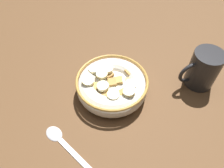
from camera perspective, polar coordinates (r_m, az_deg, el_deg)
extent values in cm
cube|color=brown|center=(51.05, 0.00, -2.80)|extent=(137.63, 137.63, 2.00)
cylinder|color=silver|center=(50.00, 0.00, -1.93)|extent=(8.81, 8.81, 0.60)
torus|color=silver|center=(48.42, 0.00, -0.52)|extent=(16.01, 16.01, 4.58)
torus|color=#B28438|center=(46.87, 0.00, 0.98)|extent=(16.13, 16.13, 0.60)
cylinder|color=white|center=(47.80, 0.00, 0.07)|extent=(13.26, 13.26, 0.40)
cube|color=tan|center=(47.60, 1.78, 0.84)|extent=(2.32, 2.26, 1.06)
cube|color=#B78947|center=(45.27, -1.30, -2.65)|extent=(2.61, 2.63, 1.05)
cube|color=tan|center=(48.21, -6.32, 1.54)|extent=(2.06, 2.06, 0.83)
cube|color=tan|center=(46.65, -4.59, -0.61)|extent=(2.43, 2.45, 0.91)
cube|color=#B78947|center=(51.09, -0.62, 5.39)|extent=(2.60, 2.59, 0.90)
cube|color=#AD7F42|center=(49.10, -2.52, 2.78)|extent=(1.98, 1.98, 0.84)
cube|color=#B78947|center=(49.27, 4.69, 3.18)|extent=(2.34, 2.28, 1.07)
cube|color=#B78947|center=(47.45, -0.20, 0.58)|extent=(2.13, 2.20, 1.02)
cube|color=tan|center=(47.52, 4.83, 0.67)|extent=(2.20, 2.25, 0.98)
cube|color=tan|center=(50.13, -3.64, 4.25)|extent=(2.34, 2.28, 1.03)
cube|color=tan|center=(44.24, 0.41, -4.49)|extent=(2.49, 2.49, 0.83)
cube|color=#AD7F42|center=(49.86, -1.69, 4.30)|extent=(2.46, 2.44, 0.92)
cube|color=#AD7F42|center=(48.80, -0.60, 2.75)|extent=(2.37, 2.43, 1.06)
cube|color=#B78947|center=(45.42, -5.22, -2.82)|extent=(1.96, 1.95, 0.84)
cube|color=#AD7F42|center=(45.55, 2.91, -2.44)|extent=(2.28, 2.33, 1.03)
cube|color=tan|center=(45.93, 5.72, -2.03)|extent=(2.01, 1.92, 1.06)
cylinder|color=beige|center=(44.10, 0.33, -2.91)|extent=(3.49, 3.52, 0.84)
cylinder|color=beige|center=(48.85, -4.85, 4.06)|extent=(3.70, 3.70, 0.83)
cylinder|color=beige|center=(45.37, -2.43, -0.54)|extent=(3.67, 3.65, 0.84)
cylinder|color=beige|center=(44.17, 4.59, -2.02)|extent=(2.96, 2.94, 0.99)
cylinder|color=#F4EABC|center=(48.66, -1.07, 4.12)|extent=(3.72, 3.70, 1.05)
cylinder|color=beige|center=(47.45, -2.74, 2.69)|extent=(3.31, 3.33, 0.77)
cylinder|color=beige|center=(46.23, -6.44, 0.82)|extent=(3.61, 3.63, 0.95)
cylinder|color=#F9EFC6|center=(45.81, 4.97, -0.13)|extent=(3.72, 3.71, 0.87)
ellipsoid|color=silver|center=(45.94, -15.28, -12.47)|extent=(4.34, 4.78, 0.80)
cube|color=silver|center=(42.82, -8.03, -19.80)|extent=(7.01, 11.84, 0.36)
cylinder|color=#262628|center=(52.90, 23.19, 3.71)|extent=(6.70, 6.70, 9.24)
torus|color=#262628|center=(51.05, 20.22, 2.88)|extent=(5.97, 0.80, 5.97)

